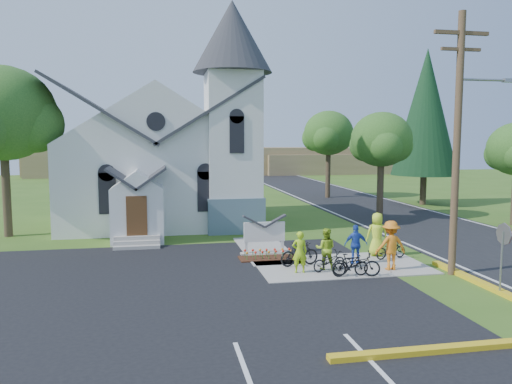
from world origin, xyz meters
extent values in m
plane|color=#38601B|center=(0.00, 0.00, 0.00)|extent=(120.00, 120.00, 0.00)
cube|color=black|center=(-7.00, -2.00, 0.01)|extent=(20.00, 16.00, 0.02)
cube|color=black|center=(10.00, 15.00, 0.01)|extent=(8.00, 90.00, 0.02)
cube|color=#A59F95|center=(1.50, 0.50, 0.03)|extent=(7.00, 4.00, 0.05)
cube|color=white|center=(-6.00, 13.00, 2.50)|extent=(11.00, 9.00, 5.00)
cube|color=slate|center=(-1.70, 9.70, 1.00)|extent=(3.20, 3.20, 2.00)
cube|color=white|center=(-1.70, 9.70, 4.50)|extent=(3.00, 3.00, 9.00)
cone|color=#2B2C30|center=(-1.70, 9.70, 11.00)|extent=(4.50, 4.50, 4.00)
cube|color=white|center=(-7.00, 7.30, 1.40)|extent=(2.60, 2.40, 2.80)
cube|color=#513017|center=(-7.00, 6.07, 1.50)|extent=(1.00, 0.10, 2.00)
cube|color=#A59F95|center=(-1.20, 3.20, 0.05)|extent=(2.20, 0.40, 0.10)
cube|color=white|center=(-2.05, 3.20, 0.55)|extent=(0.12, 0.12, 1.00)
cube|color=white|center=(-0.35, 3.20, 0.55)|extent=(0.12, 0.12, 1.00)
cube|color=white|center=(-1.20, 3.20, 1.05)|extent=(1.90, 0.14, 0.90)
cube|color=#351A0E|center=(-1.20, 2.30, 0.04)|extent=(2.60, 1.10, 0.07)
cylinder|color=#4D3426|center=(5.30, -1.50, 5.00)|extent=(0.28, 0.28, 10.00)
cube|color=#4D3426|center=(5.30, -1.50, 9.20)|extent=(2.20, 0.14, 0.14)
cube|color=#4D3426|center=(5.30, -1.50, 8.60)|extent=(1.60, 0.12, 0.12)
cylinder|color=gray|center=(6.40, -1.50, 7.50)|extent=(2.20, 0.10, 0.10)
cube|color=gray|center=(7.40, -1.50, 7.50)|extent=(0.50, 0.22, 0.14)
cylinder|color=gray|center=(5.40, -4.20, 1.10)|extent=(0.07, 0.07, 2.20)
cylinder|color=#B21414|center=(5.45, -4.20, 2.10)|extent=(0.04, 0.76, 0.76)
cylinder|color=#37281E|center=(-14.00, 10.00, 2.48)|extent=(0.44, 0.44, 4.95)
ellipsoid|color=#28551D|center=(-14.00, 10.00, 6.63)|extent=(5.60, 5.60, 5.04)
cylinder|color=#37281E|center=(8.50, 12.00, 2.02)|extent=(0.44, 0.44, 4.05)
ellipsoid|color=#28551D|center=(8.50, 12.00, 5.25)|extent=(4.00, 4.00, 3.60)
cylinder|color=#37281E|center=(9.00, 24.00, 2.25)|extent=(0.44, 0.44, 4.50)
ellipsoid|color=#28551D|center=(9.00, 24.00, 5.82)|extent=(4.40, 4.40, 3.96)
cylinder|color=#37281E|center=(15.00, 18.00, 1.20)|extent=(0.50, 0.50, 2.40)
cone|color=black|center=(15.00, 18.00, 7.40)|extent=(5.20, 5.20, 10.00)
cube|color=olive|center=(6.00, 56.00, 2.00)|extent=(60.00, 8.00, 4.00)
cube|color=olive|center=(-10.00, 58.00, 2.80)|extent=(30.00, 6.00, 5.60)
cube|color=olive|center=(22.00, 54.00, 1.50)|extent=(25.00, 6.00, 3.00)
imported|color=#A3D719|center=(-0.52, -0.29, 0.87)|extent=(0.63, 0.45, 1.64)
imported|color=black|center=(0.70, -0.27, 0.45)|extent=(1.61, 0.97, 0.80)
imported|color=#96BE23|center=(0.65, 0.01, 0.88)|extent=(0.98, 0.88, 1.67)
imported|color=black|center=(-0.24, 0.70, 0.57)|extent=(1.78, 0.82, 1.03)
imported|color=#2448B4|center=(2.16, 0.57, 0.88)|extent=(1.02, 0.54, 1.66)
imported|color=black|center=(1.45, -1.20, 0.53)|extent=(1.93, 1.11, 0.96)
imported|color=orange|center=(3.18, -0.55, 1.04)|extent=(1.30, 0.77, 1.98)
imported|color=black|center=(1.23, -1.20, 0.49)|extent=(1.49, 0.47, 0.89)
imported|color=#C7EA2B|center=(3.66, 1.79, 1.03)|extent=(1.06, 0.80, 1.95)
imported|color=black|center=(4.03, 1.17, 0.46)|extent=(1.64, 0.89, 0.82)
camera|label=1|loc=(-5.80, -18.77, 5.25)|focal=35.00mm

